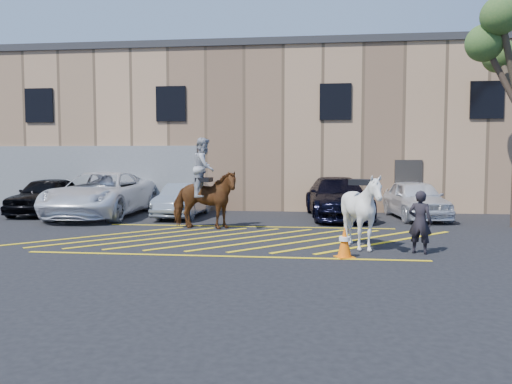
# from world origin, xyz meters

# --- Properties ---
(ground) EXTENTS (90.00, 90.00, 0.00)m
(ground) POSITION_xyz_m (0.00, 0.00, 0.00)
(ground) COLOR black
(ground) RESTS_ON ground
(car_black_suv) EXTENTS (1.99, 4.49, 1.50)m
(car_black_suv) POSITION_xyz_m (-8.64, 5.00, 0.75)
(car_black_suv) COLOR black
(car_black_suv) RESTS_ON ground
(car_white_pickup) EXTENTS (2.99, 6.30, 1.74)m
(car_white_pickup) POSITION_xyz_m (-6.08, 4.44, 0.87)
(car_white_pickup) COLOR white
(car_white_pickup) RESTS_ON ground
(car_silver_sedan) EXTENTS (1.53, 4.00, 1.30)m
(car_silver_sedan) POSITION_xyz_m (-2.86, 4.67, 0.65)
(car_silver_sedan) COLOR #99A0A7
(car_silver_sedan) RESTS_ON ground
(car_blue_suv) EXTENTS (2.62, 5.46, 1.53)m
(car_blue_suv) POSITION_xyz_m (3.03, 5.06, 0.77)
(car_blue_suv) COLOR black
(car_blue_suv) RESTS_ON ground
(car_white_suv) EXTENTS (2.14, 4.44, 1.46)m
(car_white_suv) POSITION_xyz_m (5.95, 5.16, 0.73)
(car_white_suv) COLOR white
(car_white_suv) RESTS_ON ground
(handler) EXTENTS (0.65, 0.56, 1.52)m
(handler) POSITION_xyz_m (4.65, -1.92, 0.76)
(handler) COLOR black
(handler) RESTS_ON ground
(warehouse) EXTENTS (32.42, 10.20, 7.30)m
(warehouse) POSITION_xyz_m (-0.01, 11.99, 3.65)
(warehouse) COLOR tan
(warehouse) RESTS_ON ground
(hatching_zone) EXTENTS (12.60, 5.12, 0.01)m
(hatching_zone) POSITION_xyz_m (-0.00, -0.30, 0.01)
(hatching_zone) COLOR yellow
(hatching_zone) RESTS_ON ground
(mounted_bay) EXTENTS (2.27, 1.13, 2.93)m
(mounted_bay) POSITION_xyz_m (-1.37, 1.54, 1.18)
(mounted_bay) COLOR brown
(mounted_bay) RESTS_ON ground
(saddled_white) EXTENTS (2.12, 2.21, 1.90)m
(saddled_white) POSITION_xyz_m (3.32, -1.57, 0.95)
(saddled_white) COLOR silver
(saddled_white) RESTS_ON ground
(traffic_cone) EXTENTS (0.50, 0.50, 0.73)m
(traffic_cone) POSITION_xyz_m (2.83, -2.63, 0.37)
(traffic_cone) COLOR orange
(traffic_cone) RESTS_ON ground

